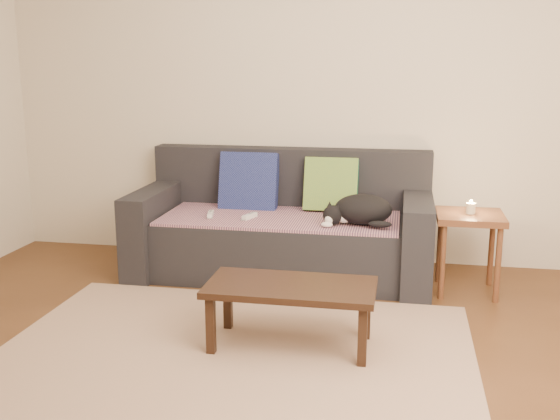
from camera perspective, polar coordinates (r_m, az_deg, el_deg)
The scene contains 13 objects.
ground at distance 3.40m, azimuth -4.73°, elevation -13.51°, with size 4.50×4.50×0.00m, color brown.
back_wall at distance 5.01m, azimuth 1.16°, elevation 10.44°, with size 4.50×0.04×2.60m, color beige.
sofa at distance 4.74m, azimuth 0.24°, elevation -1.84°, with size 2.10×0.94×0.87m.
throw_blanket at distance 4.62m, azimuth 0.04°, elevation -0.67°, with size 1.66×0.74×0.02m, color #3E2749.
cushion_navy at distance 4.89m, azimuth -2.72°, elevation 2.46°, with size 0.43×0.11×0.43m, color #131B52.
cushion_green at distance 4.78m, azimuth 4.47°, elevation 2.21°, with size 0.39×0.10×0.39m, color #0C5146.
cat at distance 4.40m, azimuth 7.01°, elevation -0.01°, with size 0.50×0.38×0.20m.
wii_remote_a at distance 4.64m, azimuth -6.06°, elevation -0.36°, with size 0.15×0.04×0.03m, color white.
wii_remote_b at distance 4.56m, azimuth -2.66°, elevation -0.54°, with size 0.15×0.04×0.03m, color white.
side_table at distance 4.47m, azimuth 16.17°, elevation -1.48°, with size 0.43×0.43×0.54m.
candle at distance 4.44m, azimuth 16.27°, elevation 0.17°, with size 0.06×0.06×0.09m.
rug at distance 3.53m, azimuth -4.07°, elevation -12.38°, with size 2.50×1.80×0.01m, color tan.
coffee_table at distance 3.49m, azimuth 0.94°, elevation -7.18°, with size 0.89×0.45×0.36m.
Camera 1 is at (0.83, -2.94, 1.51)m, focal length 42.00 mm.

